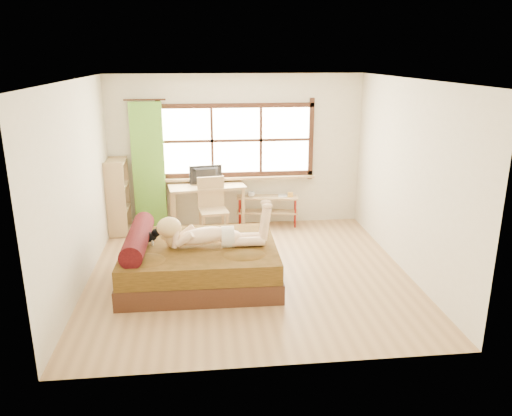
{
  "coord_description": "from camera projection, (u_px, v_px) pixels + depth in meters",
  "views": [
    {
      "loc": [
        -0.62,
        -6.54,
        3.01
      ],
      "look_at": [
        0.12,
        0.2,
        0.92
      ],
      "focal_mm": 35.0,
      "sensor_mm": 36.0,
      "label": 1
    }
  ],
  "objects": [
    {
      "name": "desk",
      "position": [
        207.0,
        191.0,
        8.75
      ],
      "size": [
        1.39,
        0.79,
        0.82
      ],
      "rotation": [
        0.0,
        0.0,
        0.15
      ],
      "color": "tan",
      "rests_on": "floor"
    },
    {
      "name": "bookshelf",
      "position": [
        118.0,
        196.0,
        8.6
      ],
      "size": [
        0.32,
        0.57,
        1.31
      ],
      "rotation": [
        0.0,
        0.0,
        0.0
      ],
      "color": "tan",
      "rests_on": "floor"
    },
    {
      "name": "floor",
      "position": [
        249.0,
        273.0,
        7.17
      ],
      "size": [
        4.5,
        4.5,
        0.0
      ],
      "primitive_type": "plane",
      "color": "#9E754C",
      "rests_on": "ground"
    },
    {
      "name": "monitor",
      "position": [
        206.0,
        175.0,
        8.72
      ],
      "size": [
        0.58,
        0.16,
        0.33
      ],
      "primitive_type": "imported",
      "rotation": [
        0.0,
        0.0,
        3.29
      ],
      "color": "black",
      "rests_on": "desk"
    },
    {
      "name": "wall_left",
      "position": [
        78.0,
        187.0,
        6.53
      ],
      "size": [
        0.0,
        4.5,
        4.5
      ],
      "primitive_type": "plane",
      "rotation": [
        1.57,
        0.0,
        1.57
      ],
      "color": "silver",
      "rests_on": "floor"
    },
    {
      "name": "woman",
      "position": [
        210.0,
        224.0,
        6.66
      ],
      "size": [
        1.48,
        0.44,
        0.63
      ],
      "primitive_type": null,
      "rotation": [
        0.0,
        0.0,
        -0.01
      ],
      "color": "beige",
      "rests_on": "bed"
    },
    {
      "name": "wall_back",
      "position": [
        237.0,
        151.0,
        8.91
      ],
      "size": [
        4.5,
        0.0,
        4.5
      ],
      "primitive_type": "plane",
      "rotation": [
        1.57,
        0.0,
        0.0
      ],
      "color": "silver",
      "rests_on": "floor"
    },
    {
      "name": "book",
      "position": [
        278.0,
        196.0,
        9.04
      ],
      "size": [
        0.18,
        0.23,
        0.02
      ],
      "primitive_type": "imported",
      "rotation": [
        0.0,
        0.0,
        -0.15
      ],
      "color": "gray",
      "rests_on": "pipe_shelf"
    },
    {
      "name": "wall_front",
      "position": [
        272.0,
        241.0,
        4.63
      ],
      "size": [
        4.5,
        0.0,
        4.5
      ],
      "primitive_type": "plane",
      "rotation": [
        -1.57,
        0.0,
        0.0
      ],
      "color": "silver",
      "rests_on": "floor"
    },
    {
      "name": "curtain",
      "position": [
        149.0,
        166.0,
        8.69
      ],
      "size": [
        0.55,
        0.1,
        2.2
      ],
      "primitive_type": "cube",
      "color": "#589A2A",
      "rests_on": "wall_back"
    },
    {
      "name": "window",
      "position": [
        237.0,
        143.0,
        8.83
      ],
      "size": [
        2.8,
        0.16,
        1.46
      ],
      "color": "#FFEDBF",
      "rests_on": "wall_back"
    },
    {
      "name": "bed",
      "position": [
        197.0,
        261.0,
        6.86
      ],
      "size": [
        2.13,
        1.71,
        0.8
      ],
      "rotation": [
        0.0,
        0.0,
        -0.01
      ],
      "color": "#351910",
      "rests_on": "floor"
    },
    {
      "name": "wall_right",
      "position": [
        408.0,
        178.0,
        7.0
      ],
      "size": [
        0.0,
        4.5,
        4.5
      ],
      "primitive_type": "plane",
      "rotation": [
        1.57,
        0.0,
        -1.57
      ],
      "color": "silver",
      "rests_on": "floor"
    },
    {
      "name": "kitten",
      "position": [
        146.0,
        236.0,
        6.77
      ],
      "size": [
        0.32,
        0.13,
        0.25
      ],
      "primitive_type": null,
      "rotation": [
        0.0,
        0.0,
        -0.01
      ],
      "color": "black",
      "rests_on": "bed"
    },
    {
      "name": "pipe_shelf",
      "position": [
        268.0,
        204.0,
        9.07
      ],
      "size": [
        1.13,
        0.44,
        0.62
      ],
      "rotation": [
        0.0,
        0.0,
        -0.15
      ],
      "color": "tan",
      "rests_on": "floor"
    },
    {
      "name": "cup",
      "position": [
        251.0,
        194.0,
        8.98
      ],
      "size": [
        0.14,
        0.14,
        0.1
      ],
      "primitive_type": "imported",
      "rotation": [
        0.0,
        0.0,
        -0.15
      ],
      "color": "gray",
      "rests_on": "pipe_shelf"
    },
    {
      "name": "chair",
      "position": [
        212.0,
        204.0,
        8.46
      ],
      "size": [
        0.52,
        0.52,
        1.03
      ],
      "rotation": [
        0.0,
        0.0,
        0.15
      ],
      "color": "tan",
      "rests_on": "floor"
    },
    {
      "name": "ceiling",
      "position": [
        248.0,
        80.0,
        6.37
      ],
      "size": [
        4.5,
        4.5,
        0.0
      ],
      "primitive_type": "plane",
      "rotation": [
        3.14,
        0.0,
        0.0
      ],
      "color": "white",
      "rests_on": "wall_back"
    }
  ]
}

